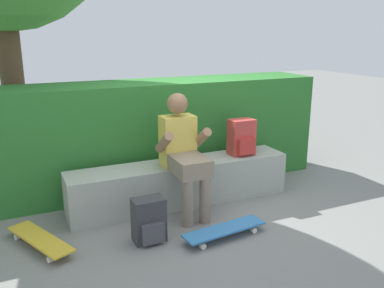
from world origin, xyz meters
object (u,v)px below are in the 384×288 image
(person_skater, at_px, (183,150))
(bench_main, at_px, (181,183))
(skateboard_beside_bench, at_px, (40,239))
(backpack_on_ground, at_px, (149,221))
(backpack_on_bench, at_px, (242,138))
(skateboard_near_person, at_px, (224,230))

(person_skater, bearing_deg, bench_main, 73.39)
(skateboard_beside_bench, relative_size, backpack_on_ground, 2.03)
(bench_main, distance_m, backpack_on_bench, 0.85)
(person_skater, height_order, backpack_on_bench, person_skater)
(skateboard_near_person, bearing_deg, skateboard_beside_bench, 161.87)
(skateboard_near_person, xyz_separation_m, backpack_on_ground, (-0.64, 0.22, 0.12))
(skateboard_near_person, height_order, skateboard_beside_bench, same)
(person_skater, relative_size, skateboard_beside_bench, 1.49)
(bench_main, height_order, skateboard_beside_bench, bench_main)
(bench_main, xyz_separation_m, skateboard_beside_bench, (-1.48, -0.37, -0.16))
(person_skater, height_order, skateboard_near_person, person_skater)
(person_skater, xyz_separation_m, backpack_on_bench, (0.80, 0.20, -0.00))
(bench_main, xyz_separation_m, backpack_on_bench, (0.73, -0.01, 0.42))
(backpack_on_bench, relative_size, backpack_on_ground, 1.00)
(bench_main, relative_size, skateboard_near_person, 2.94)
(backpack_on_bench, bearing_deg, bench_main, 179.26)
(person_skater, height_order, skateboard_beside_bench, person_skater)
(bench_main, bearing_deg, backpack_on_ground, -131.86)
(skateboard_beside_bench, xyz_separation_m, backpack_on_bench, (2.21, 0.36, 0.58))
(person_skater, distance_m, backpack_on_bench, 0.82)
(skateboard_beside_bench, xyz_separation_m, backpack_on_ground, (0.89, -0.28, 0.12))
(person_skater, relative_size, backpack_on_bench, 3.03)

